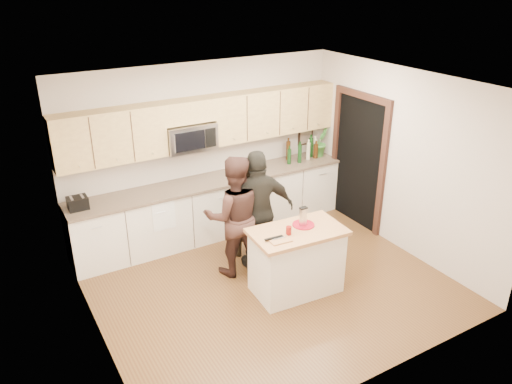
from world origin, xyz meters
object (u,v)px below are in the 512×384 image
toaster (78,203)px  woman_left (245,207)px  woman_right (258,211)px  island (296,260)px  woman_center (234,216)px

toaster → woman_left: 2.31m
woman_left → woman_right: woman_right is taller
island → woman_center: 1.03m
woman_right → woman_left: bearing=-82.0°
island → woman_left: size_ratio=0.81×
island → toaster: (-2.27, 1.95, 0.57)m
toaster → woman_left: bearing=-20.1°
woman_center → woman_left: bearing=-117.3°
woman_left → woman_right: 0.42m
woman_left → woman_right: bearing=84.8°
toaster → woman_right: bearing=-29.2°
island → woman_right: 0.88m
woman_right → woman_center: bearing=1.2°
woman_right → island: bearing=110.2°
island → woman_right: woman_right is taller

